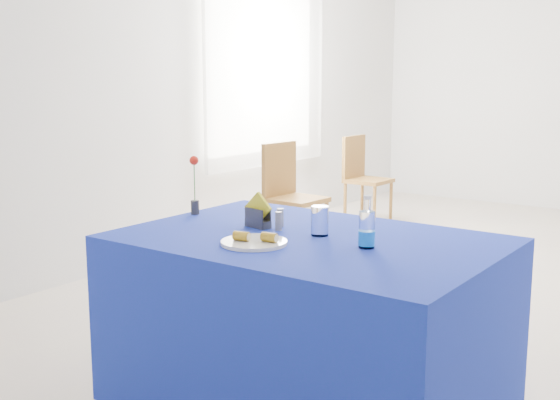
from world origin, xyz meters
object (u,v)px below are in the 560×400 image
Objects in this scene: blue_table at (308,321)px; chair_win_b at (362,173)px; plate at (254,242)px; water_bottle at (367,231)px; chair_win_a at (289,190)px.

chair_win_b is (-1.74, 3.59, 0.12)m from blue_table.
water_bottle is (0.41, 0.22, 0.06)m from plate.
blue_table is 1.76× the size of chair_win_a.
water_bottle is (0.30, -0.02, 0.45)m from blue_table.
water_bottle reaches higher than blue_table.
chair_win_b reaches higher than plate.
blue_table is 3.99m from chair_win_b.
water_bottle is 0.24× the size of chair_win_a.
blue_table is at bearing -152.96° from chair_win_b.
water_bottle reaches higher than chair_win_a.
plate is 0.47m from water_bottle.
chair_win_b reaches higher than blue_table.
chair_win_a is at bearing 122.25° from plate.
chair_win_b is at bearing 7.71° from chair_win_a.
chair_win_a reaches higher than chair_win_b.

